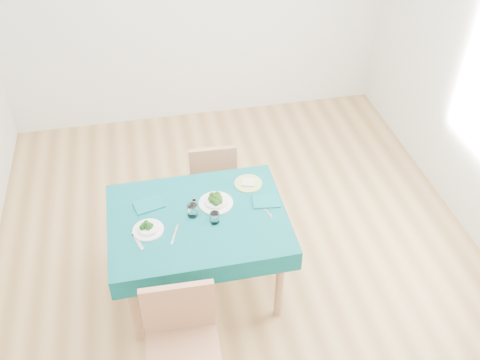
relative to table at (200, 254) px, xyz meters
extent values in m
cube|color=olive|center=(0.35, 0.23, -0.39)|extent=(4.00, 4.50, 0.02)
cube|color=#074F53|center=(0.00, 0.00, 0.00)|extent=(1.23, 0.94, 0.76)
cube|color=#A26F4C|center=(-0.22, -0.85, 0.18)|extent=(0.47, 0.51, 1.12)
cube|color=#A26F4C|center=(0.22, 0.81, 0.10)|extent=(0.39, 0.43, 0.95)
cube|color=silver|center=(-0.42, -0.15, 0.38)|extent=(0.08, 0.17, 0.00)
cube|color=silver|center=(-0.17, -0.13, 0.38)|extent=(0.08, 0.18, 0.00)
cube|color=silver|center=(0.00, 0.11, 0.38)|extent=(0.03, 0.17, 0.00)
cube|color=silver|center=(0.47, 0.00, 0.38)|extent=(0.08, 0.23, 0.00)
cube|color=#0B585C|center=(-0.32, 0.19, 0.39)|extent=(0.23, 0.19, 0.01)
cube|color=#0B585C|center=(0.50, 0.05, 0.38)|extent=(0.21, 0.15, 0.01)
cylinder|color=white|center=(-0.03, 0.02, 0.43)|extent=(0.07, 0.07, 0.09)
cylinder|color=white|center=(0.11, -0.07, 0.42)|extent=(0.06, 0.06, 0.08)
cylinder|color=#99C05E|center=(0.42, 0.27, 0.38)|extent=(0.21, 0.21, 0.01)
cube|color=beige|center=(0.42, 0.27, 0.40)|extent=(0.11, 0.11, 0.01)
camera|label=1|loc=(-0.25, -2.67, 2.96)|focal=40.00mm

